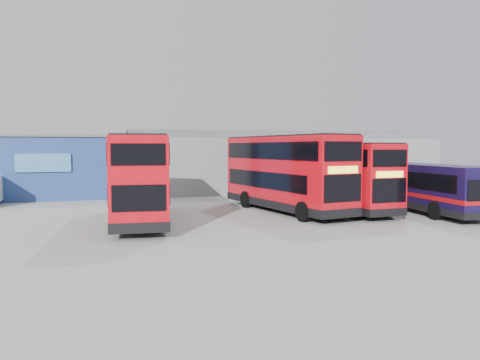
% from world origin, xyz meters
% --- Properties ---
extents(ground_plane, '(120.00, 120.00, 0.00)m').
position_xyz_m(ground_plane, '(0.00, 0.00, 0.00)').
color(ground_plane, '#9C9C97').
rests_on(ground_plane, ground).
extents(office_block, '(12.30, 8.32, 5.12)m').
position_xyz_m(office_block, '(-14.00, 17.99, 2.58)').
color(office_block, navy).
rests_on(office_block, ground).
extents(maintenance_shed, '(30.50, 12.00, 5.89)m').
position_xyz_m(maintenance_shed, '(8.00, 20.00, 2.60)').
color(maintenance_shed, gray).
rests_on(maintenance_shed, ground).
extents(double_decker_left, '(3.97, 11.55, 4.79)m').
position_xyz_m(double_decker_left, '(-8.08, 2.02, 2.39)').
color(double_decker_left, red).
rests_on(double_decker_left, ground).
extents(double_decker_centre, '(4.49, 11.88, 4.92)m').
position_xyz_m(double_decker_centre, '(1.30, 3.23, 2.45)').
color(double_decker_centre, red).
rests_on(double_decker_centre, ground).
extents(double_decker_right, '(3.01, 10.60, 4.44)m').
position_xyz_m(double_decker_right, '(4.80, 2.61, 2.21)').
color(double_decker_right, red).
rests_on(double_decker_right, ground).
extents(single_decker_blue, '(3.81, 11.62, 3.10)m').
position_xyz_m(single_decker_blue, '(9.72, 0.40, 1.54)').
color(single_decker_blue, black).
rests_on(single_decker_blue, ground).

